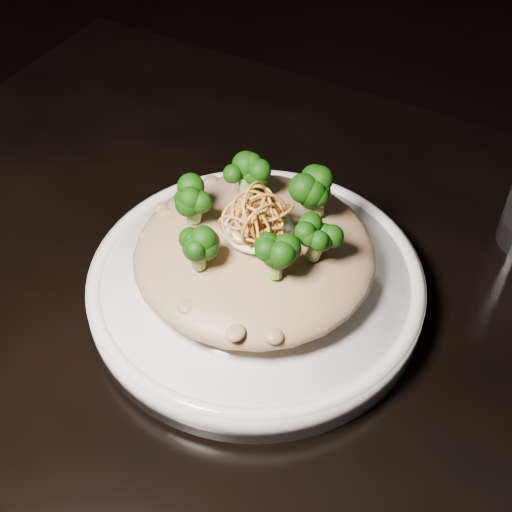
{
  "coord_description": "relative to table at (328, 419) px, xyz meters",
  "views": [
    {
      "loc": [
        0.11,
        -0.34,
        1.24
      ],
      "look_at": [
        -0.09,
        0.04,
        0.81
      ],
      "focal_mm": 50.0,
      "sensor_mm": 36.0,
      "label": 1
    }
  ],
  "objects": [
    {
      "name": "plate",
      "position": [
        -0.09,
        0.04,
        0.1
      ],
      "size": [
        0.3,
        0.3,
        0.03
      ],
      "primitive_type": "cylinder",
      "color": "silver",
      "rests_on": "table"
    },
    {
      "name": "shallots",
      "position": [
        -0.09,
        0.03,
        0.19
      ],
      "size": [
        0.06,
        0.06,
        0.04
      ],
      "primitive_type": null,
      "color": "#90601E",
      "rests_on": "cheese"
    },
    {
      "name": "risotto",
      "position": [
        -0.1,
        0.04,
        0.14
      ],
      "size": [
        0.21,
        0.21,
        0.05
      ],
      "primitive_type": "ellipsoid",
      "color": "brown",
      "rests_on": "plate"
    },
    {
      "name": "cheese",
      "position": [
        -0.09,
        0.04,
        0.17
      ],
      "size": [
        0.06,
        0.06,
        0.02
      ],
      "primitive_type": "ellipsoid",
      "color": "silver",
      "rests_on": "risotto"
    },
    {
      "name": "broccoli",
      "position": [
        -0.09,
        0.04,
        0.19
      ],
      "size": [
        0.15,
        0.15,
        0.05
      ],
      "primitive_type": null,
      "color": "black",
      "rests_on": "risotto"
    },
    {
      "name": "table",
      "position": [
        0.0,
        0.0,
        0.0
      ],
      "size": [
        1.1,
        0.8,
        0.75
      ],
      "color": "black",
      "rests_on": "ground"
    }
  ]
}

